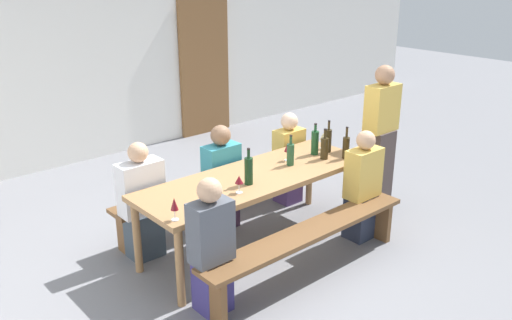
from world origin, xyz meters
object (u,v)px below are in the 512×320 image
Objects in this scene: wine_bottle_3 at (290,154)px; standing_host at (379,140)px; wine_bottle_1 at (346,147)px; wine_glass_0 at (174,205)px; wooden_door at (205,68)px; seated_guest_far_1 at (222,180)px; seated_guest_near_1 at (362,189)px; seated_guest_far_2 at (289,160)px; wine_glass_2 at (323,137)px; bench_near at (309,239)px; wine_bottle_0 at (328,140)px; wine_bottle_5 at (249,170)px; seated_guest_near_0 at (211,249)px; seated_guest_far_0 at (142,205)px; wine_glass_3 at (288,148)px; wine_bottle_4 at (315,142)px; bench_far at (212,190)px; wine_glass_1 at (239,180)px; tasting_table at (256,182)px; wine_bottle_2 at (324,148)px.

wine_bottle_3 is 0.19× the size of standing_host.
wine_glass_0 is (-2.08, -0.04, 0.01)m from wine_bottle_1.
wooden_door is 1.89× the size of seated_guest_far_1.
seated_guest_near_1 reaches higher than seated_guest_far_2.
bench_near is at bearing -142.20° from wine_glass_2.
wooden_door reaches higher than wine_glass_0.
wine_bottle_0 is 1.12× the size of wine_bottle_3.
wine_bottle_5 is 0.30× the size of seated_guest_near_0.
wine_bottle_0 is at bearing -74.35° from seated_guest_near_0.
seated_guest_far_0 is at bearing 163.61° from wine_bottle_0.
bench_near is 7.35× the size of wine_bottle_3.
wine_glass_3 is at bearing 145.25° from wine_bottle_1.
seated_guest_near_0 is (-1.78, -0.59, -0.33)m from wine_bottle_4.
wine_bottle_4 is at bearing 7.00° from seated_guest_near_1.
bench_far is (0.00, 1.40, 0.00)m from bench_near.
wine_bottle_0 is (-0.86, -3.36, -0.17)m from wooden_door.
bench_near is at bearing -51.80° from wine_glass_1.
seated_guest_far_2 is (2.06, 0.84, -0.37)m from wine_glass_0.
seated_guest_far_1 is (0.01, 0.55, -0.15)m from tasting_table.
wine_glass_1 is at bearing -27.27° from seated_guest_far_1.
standing_host is (0.79, -0.23, -0.10)m from wine_bottle_4.
wine_bottle_4 reaches higher than wine_glass_2.
wine_glass_2 is 0.58m from seated_guest_far_2.
wine_bottle_4 is at bearing 58.11° from seated_guest_far_1.
seated_guest_far_1 is at bearing -40.85° from seated_guest_near_0.
wine_bottle_3 is 1.92× the size of wine_glass_1.
seated_guest_far_0 reaches higher than wine_bottle_3.
wine_glass_2 is (0.05, 0.36, 0.01)m from wine_bottle_1.
seated_guest_near_0 is at bearing -156.01° from wine_glass_3.
wine_bottle_1 is 1.77× the size of wine_glass_0.
wine_glass_2 is 2.11m from seated_guest_near_0.
wine_bottle_0 is 0.65m from seated_guest_near_1.
tasting_table is 1.08m from seated_guest_far_0.
seated_guest_far_0 reaches higher than wine_bottle_5.
wine_bottle_4 is at bearing 9.67° from wine_glass_0.
wine_bottle_0 is 0.21× the size of standing_host.
wine_bottle_0 is 1.19m from wine_bottle_5.
tasting_table reaches higher than bench_far.
seated_guest_far_0 reaches higher than wine_glass_2.
wine_bottle_2 is (0.81, -0.12, 0.19)m from tasting_table.
wine_glass_1 reaches higher than bench_near.
bench_near is 1.27m from wine_glass_0.
seated_guest_near_1 is at bearing -103.59° from wooden_door.
wine_bottle_4 is 1.96m from wine_glass_0.
seated_guest_far_0 reaches higher than bench_near.
wine_bottle_2 is at bearing 143.55° from wine_bottle_1.
standing_host is at bearing 73.76° from seated_guest_far_0.
seated_guest_far_1 reaches higher than wine_bottle_2.
wooden_door reaches higher than wine_bottle_0.
seated_guest_far_0 is at bearing -16.24° from standing_host.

